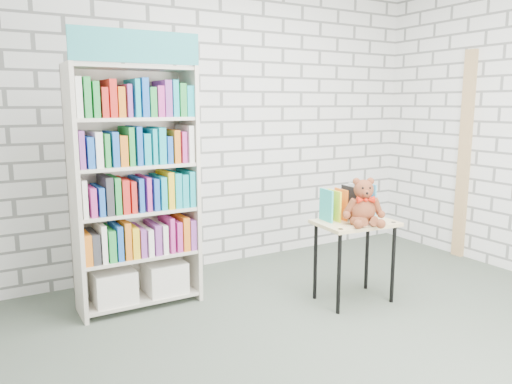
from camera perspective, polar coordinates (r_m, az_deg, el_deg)
ground at (r=3.55m, az=11.45°, el=-16.44°), size 4.50×4.50×0.00m
room_shell at (r=3.19m, az=12.60°, el=13.60°), size 4.52×4.02×2.81m
bookshelf at (r=3.91m, az=-13.63°, el=0.59°), size 0.93×0.36×2.08m
display_table at (r=4.04m, az=11.24°, el=-4.57°), size 0.64×0.47×0.66m
table_books at (r=4.07m, az=10.51°, el=-1.27°), size 0.44×0.22×0.25m
teddy_bear at (r=3.92m, az=12.22°, el=-1.54°), size 0.34×0.32×0.36m
door_trim at (r=5.51m, az=22.70°, el=3.83°), size 0.05×0.12×2.10m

